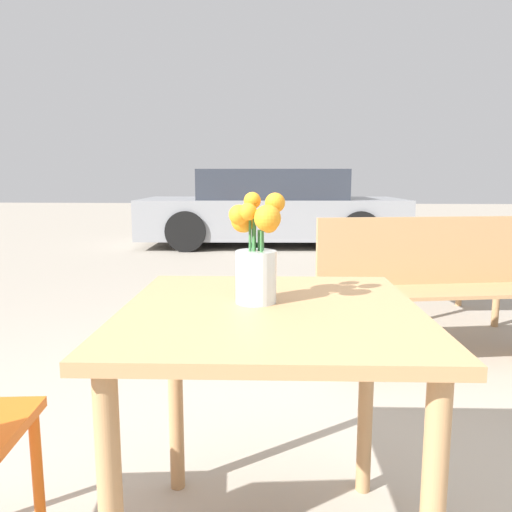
{
  "coord_description": "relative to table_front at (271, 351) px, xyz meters",
  "views": [
    {
      "loc": [
        0.03,
        -1.26,
        1.08
      ],
      "look_at": [
        -0.04,
        0.05,
        0.87
      ],
      "focal_mm": 35.0,
      "sensor_mm": 36.0,
      "label": 1
    }
  ],
  "objects": [
    {
      "name": "bench_near",
      "position": [
        0.93,
        1.64,
        -0.18
      ],
      "size": [
        1.46,
        0.59,
        0.85
      ],
      "color": "tan",
      "rests_on": "ground_plane"
    },
    {
      "name": "table_front",
      "position": [
        0.0,
        0.0,
        0.0
      ],
      "size": [
        0.79,
        0.83,
        0.75
      ],
      "color": "tan",
      "rests_on": "ground_plane"
    },
    {
      "name": "parked_car",
      "position": [
        -0.17,
        6.81,
        -0.05
      ],
      "size": [
        4.19,
        1.91,
        1.21
      ],
      "color": "gray",
      "rests_on": "ground_plane"
    },
    {
      "name": "table_back",
      "position": [
        1.17,
        2.63,
        -0.01
      ],
      "size": [
        0.95,
        0.8,
        0.74
      ],
      "color": "tan",
      "rests_on": "ground_plane"
    },
    {
      "name": "flower_vase",
      "position": [
        -0.04,
        0.04,
        0.24
      ],
      "size": [
        0.15,
        0.16,
        0.29
      ],
      "color": "silver",
      "rests_on": "table_front"
    }
  ]
}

